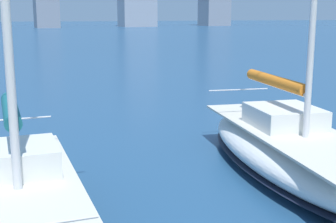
% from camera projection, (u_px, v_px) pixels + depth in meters
% --- Properties ---
extents(sailboat_orange, '(4.14, 9.25, 12.80)m').
position_uv_depth(sailboat_orange, '(291.00, 148.00, 12.64)').
color(sailboat_orange, white).
rests_on(sailboat_orange, ground).
extents(sailboat_teal, '(2.88, 7.21, 12.49)m').
position_uv_depth(sailboat_teal, '(18.00, 201.00, 9.06)').
color(sailboat_teal, navy).
rests_on(sailboat_teal, ground).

